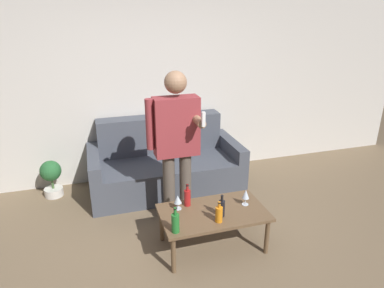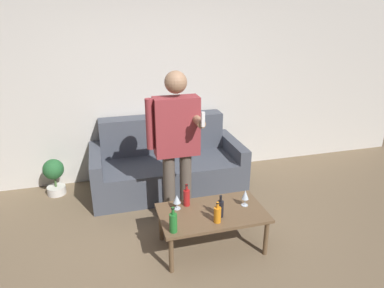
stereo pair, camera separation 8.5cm
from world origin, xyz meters
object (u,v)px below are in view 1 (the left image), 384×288
object	(u,v)px
person_standing_front	(176,139)
coffee_table	(213,215)
couch	(165,164)
bottle_orange	(187,197)

from	to	relation	value
person_standing_front	coffee_table	bearing A→B (deg)	-67.42
couch	person_standing_front	size ratio (longest dim) A/B	1.15
person_standing_front	bottle_orange	bearing A→B (deg)	-87.46
coffee_table	bottle_orange	bearing A→B (deg)	138.90
bottle_orange	person_standing_front	distance (m)	0.60
coffee_table	bottle_orange	world-z (taller)	bottle_orange
couch	person_standing_front	world-z (taller)	person_standing_front
couch	bottle_orange	world-z (taller)	couch
couch	coffee_table	xyz separation A→B (m)	(0.17, -1.39, 0.04)
couch	coffee_table	world-z (taller)	couch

